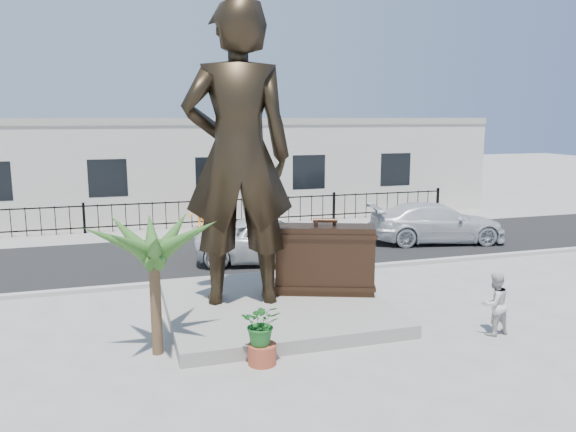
# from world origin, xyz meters

# --- Properties ---
(ground) EXTENTS (100.00, 100.00, 0.00)m
(ground) POSITION_xyz_m (0.00, 0.00, 0.00)
(ground) COLOR #9E9991
(ground) RESTS_ON ground
(street) EXTENTS (40.00, 7.00, 0.01)m
(street) POSITION_xyz_m (0.00, 8.00, 0.01)
(street) COLOR black
(street) RESTS_ON ground
(curb) EXTENTS (40.00, 0.25, 0.12)m
(curb) POSITION_xyz_m (0.00, 4.50, 0.06)
(curb) COLOR #A5A399
(curb) RESTS_ON ground
(far_sidewalk) EXTENTS (40.00, 2.50, 0.02)m
(far_sidewalk) POSITION_xyz_m (0.00, 12.00, 0.01)
(far_sidewalk) COLOR #9E9991
(far_sidewalk) RESTS_ON ground
(plinth) EXTENTS (5.20, 5.20, 0.30)m
(plinth) POSITION_xyz_m (-0.50, 1.50, 0.15)
(plinth) COLOR gray
(plinth) RESTS_ON ground
(fence) EXTENTS (22.00, 0.10, 1.20)m
(fence) POSITION_xyz_m (0.00, 12.80, 0.60)
(fence) COLOR black
(fence) RESTS_ON ground
(building) EXTENTS (28.00, 7.00, 4.40)m
(building) POSITION_xyz_m (0.00, 17.00, 2.20)
(building) COLOR silver
(building) RESTS_ON ground
(statue) EXTENTS (2.81, 2.06, 7.11)m
(statue) POSITION_xyz_m (-1.32, 1.71, 3.86)
(statue) COLOR black
(statue) RESTS_ON plinth
(suitcase) EXTENTS (2.60, 1.59, 1.75)m
(suitcase) POSITION_xyz_m (0.90, 1.73, 1.17)
(suitcase) COLOR black
(suitcase) RESTS_ON plinth
(tourist) EXTENTS (0.74, 0.61, 1.42)m
(tourist) POSITION_xyz_m (3.76, -1.32, 0.71)
(tourist) COLOR silver
(tourist) RESTS_ON ground
(car_white) EXTENTS (5.44, 3.46, 1.40)m
(car_white) POSITION_xyz_m (0.73, 6.27, 0.71)
(car_white) COLOR silver
(car_white) RESTS_ON street
(car_silver) EXTENTS (5.47, 3.09, 1.50)m
(car_silver) POSITION_xyz_m (7.54, 7.24, 0.76)
(car_silver) COLOR silver
(car_silver) RESTS_ON street
(worker) EXTENTS (1.09, 0.70, 1.61)m
(worker) POSITION_xyz_m (-0.73, 12.34, 0.82)
(worker) COLOR orange
(worker) RESTS_ON far_sidewalk
(palm_tree) EXTENTS (1.80, 1.80, 3.20)m
(palm_tree) POSITION_xyz_m (-3.45, -0.22, 0.00)
(palm_tree) COLOR #2D571F
(palm_tree) RESTS_ON ground
(planter) EXTENTS (0.56, 0.56, 0.40)m
(planter) POSITION_xyz_m (-1.53, -1.31, 0.20)
(planter) COLOR #9F432A
(planter) RESTS_ON ground
(shrub) EXTENTS (0.95, 0.89, 0.86)m
(shrub) POSITION_xyz_m (-1.53, -1.31, 0.83)
(shrub) COLOR #216524
(shrub) RESTS_ON planter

